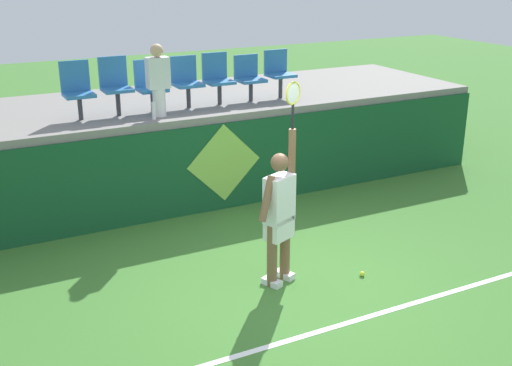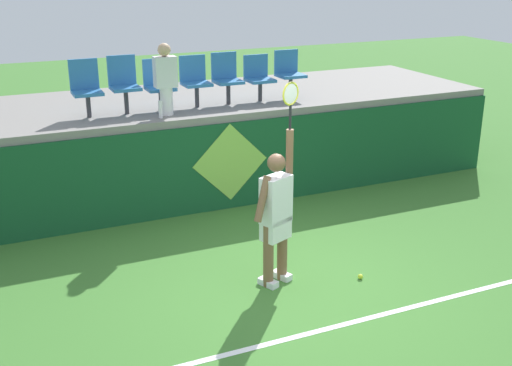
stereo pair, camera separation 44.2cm
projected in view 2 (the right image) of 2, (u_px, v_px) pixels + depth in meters
ground_plane at (295, 288)px, 7.93m from camera, size 40.00×40.00×0.00m
court_back_wall at (212, 167)px, 10.19m from camera, size 10.82×0.20×1.42m
spectator_platform at (183, 102)px, 11.17m from camera, size 10.82×2.97×0.12m
court_baseline_stripe at (335, 327)px, 7.10m from camera, size 9.74×0.08×0.01m
tennis_player at (276, 213)px, 7.77m from camera, size 0.71×0.39×2.51m
tennis_ball at (360, 276)px, 8.14m from camera, size 0.07×0.07×0.07m
water_bottle at (160, 109)px, 9.75m from camera, size 0.06×0.06×0.27m
stadium_chair_0 at (86, 86)px, 9.75m from camera, size 0.44×0.42×0.87m
stadium_chair_1 at (124, 82)px, 9.97m from camera, size 0.44×0.42×0.89m
stadium_chair_2 at (159, 83)px, 10.20m from camera, size 0.44×0.42×0.80m
stadium_chair_3 at (195, 79)px, 10.42m from camera, size 0.44×0.42×0.82m
stadium_chair_4 at (226, 76)px, 10.64m from camera, size 0.44×0.42×0.84m
stadium_chair_5 at (258, 76)px, 10.87m from camera, size 0.44×0.42×0.76m
stadium_chair_6 at (289, 71)px, 11.07m from camera, size 0.44×0.42×0.81m
spectator_0 at (165, 78)px, 9.81m from camera, size 0.34×0.20×1.10m
wall_signage_mount at (231, 208)px, 10.44m from camera, size 1.27×0.01×1.42m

